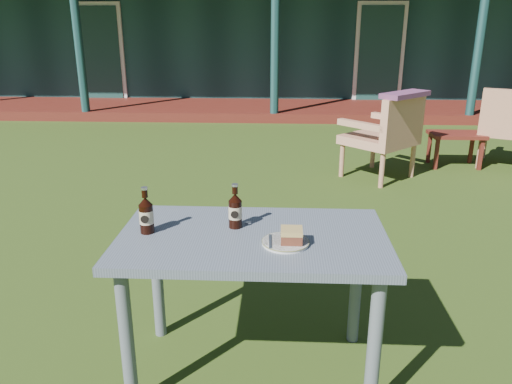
# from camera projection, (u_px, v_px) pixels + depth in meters

# --- Properties ---
(ground) EXTENTS (80.00, 80.00, 0.00)m
(ground) POSITION_uv_depth(u_px,v_px,m) (264.00, 237.00, 3.97)
(ground) COLOR #334916
(pavilion) EXTENTS (15.80, 8.30, 3.45)m
(pavilion) POSITION_uv_depth(u_px,v_px,m) (278.00, 23.00, 12.32)
(pavilion) COLOR #163A3A
(pavilion) RESTS_ON ground
(cafe_table) EXTENTS (1.20, 0.70, 0.72)m
(cafe_table) POSITION_uv_depth(u_px,v_px,m) (253.00, 255.00, 2.26)
(cafe_table) COLOR #545E6A
(cafe_table) RESTS_ON ground
(plate) EXTENTS (0.20, 0.20, 0.01)m
(plate) POSITION_uv_depth(u_px,v_px,m) (286.00, 242.00, 2.13)
(plate) COLOR silver
(plate) RESTS_ON cafe_table
(cake_slice) EXTENTS (0.09, 0.09, 0.06)m
(cake_slice) POSITION_uv_depth(u_px,v_px,m) (292.00, 235.00, 2.11)
(cake_slice) COLOR #582B1C
(cake_slice) RESTS_ON plate
(fork) EXTENTS (0.02, 0.14, 0.00)m
(fork) POSITION_uv_depth(u_px,v_px,m) (270.00, 241.00, 2.12)
(fork) COLOR silver
(fork) RESTS_ON plate
(cola_bottle_near) EXTENTS (0.06, 0.06, 0.21)m
(cola_bottle_near) POSITION_uv_depth(u_px,v_px,m) (235.00, 210.00, 2.28)
(cola_bottle_near) COLOR black
(cola_bottle_near) RESTS_ON cafe_table
(cola_bottle_far) EXTENTS (0.06, 0.07, 0.21)m
(cola_bottle_far) POSITION_uv_depth(u_px,v_px,m) (146.00, 215.00, 2.22)
(cola_bottle_far) COLOR black
(cola_bottle_far) RESTS_ON cafe_table
(bottle_cap) EXTENTS (0.03, 0.03, 0.01)m
(bottle_cap) POSITION_uv_depth(u_px,v_px,m) (248.00, 223.00, 2.34)
(bottle_cap) COLOR silver
(bottle_cap) RESTS_ON cafe_table
(armchair_left) EXTENTS (0.92, 0.92, 0.90)m
(armchair_left) POSITION_uv_depth(u_px,v_px,m) (387.00, 133.00, 5.29)
(armchair_left) COLOR tan
(armchair_left) RESTS_ON ground
(floral_throw) EXTENTS (0.58, 0.58, 0.05)m
(floral_throw) POSITION_uv_depth(u_px,v_px,m) (405.00, 94.00, 5.02)
(floral_throw) COLOR #6B375D
(floral_throw) RESTS_ON armchair_left
(side_table) EXTENTS (0.60, 0.40, 0.40)m
(side_table) POSITION_uv_depth(u_px,v_px,m) (456.00, 138.00, 5.81)
(side_table) COLOR #591D15
(side_table) RESTS_ON ground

